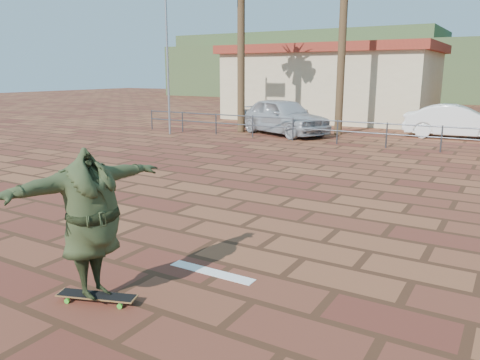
{
  "coord_description": "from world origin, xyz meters",
  "views": [
    {
      "loc": [
        4.37,
        -6.55,
        2.91
      ],
      "look_at": [
        -0.29,
        1.29,
        0.8
      ],
      "focal_mm": 35.0,
      "sensor_mm": 36.0,
      "label": 1
    }
  ],
  "objects_px": {
    "car_silver": "(283,116)",
    "car_white": "(457,122)",
    "skateboarder": "(91,224)",
    "longboard": "(97,296)"
  },
  "relations": [
    {
      "from": "skateboarder",
      "to": "car_white",
      "type": "bearing_deg",
      "value": 0.98
    },
    {
      "from": "skateboarder",
      "to": "car_silver",
      "type": "bearing_deg",
      "value": 24.77
    },
    {
      "from": "skateboarder",
      "to": "car_white",
      "type": "relative_size",
      "value": 0.52
    },
    {
      "from": "car_silver",
      "to": "car_white",
      "type": "distance_m",
      "value": 7.82
    },
    {
      "from": "longboard",
      "to": "car_silver",
      "type": "relative_size",
      "value": 0.21
    },
    {
      "from": "skateboarder",
      "to": "car_silver",
      "type": "xyz_separation_m",
      "value": [
        -5.24,
        16.42,
        -0.21
      ]
    },
    {
      "from": "longboard",
      "to": "skateboarder",
      "type": "bearing_deg",
      "value": 71.61
    },
    {
      "from": "car_silver",
      "to": "skateboarder",
      "type": "bearing_deg",
      "value": -137.73
    },
    {
      "from": "car_white",
      "to": "skateboarder",
      "type": "bearing_deg",
      "value": 168.52
    },
    {
      "from": "skateboarder",
      "to": "car_white",
      "type": "distance_m",
      "value": 19.34
    }
  ]
}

